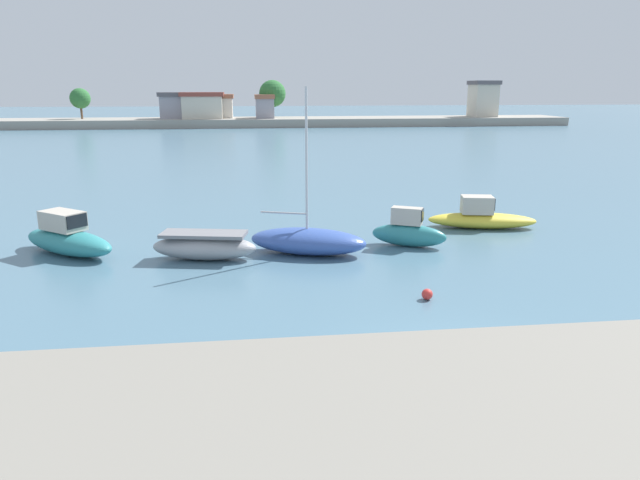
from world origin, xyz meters
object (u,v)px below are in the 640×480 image
Objects in this scene: moored_boat_1 at (204,246)px; mooring_buoy_1 at (192,239)px; moored_boat_2 at (308,241)px; mooring_buoy_3 at (427,294)px; moored_boat_0 at (68,239)px; moored_boat_3 at (409,232)px; moored_boat_4 at (481,218)px.

moored_boat_1 is 2.92m from mooring_buoy_1.
moored_boat_2 is 18.50× the size of mooring_buoy_3.
mooring_buoy_3 is at bearing 10.32° from moored_boat_0.
moored_boat_3 is (14.30, -0.54, -0.02)m from moored_boat_0.
moored_boat_1 is 13.64m from moored_boat_4.
moored_boat_2 is 5.56m from mooring_buoy_1.
moored_boat_2 reaches higher than moored_boat_3.
moored_boat_2 is 25.46× the size of mooring_buoy_1.
moored_boat_0 reaches higher than moored_boat_4.
moored_boat_3 is (8.65, 0.93, 0.09)m from moored_boat_1.
moored_boat_2 is at bearing -145.86° from moored_boat_3.
moored_boat_3 reaches higher than moored_boat_4.
moored_boat_4 is at bearing 59.11° from mooring_buoy_3.
moored_boat_2 is at bearing 31.41° from moored_boat_0.
moored_boat_0 is at bearing -167.32° from moored_boat_2.
moored_boat_3 is 9.14× the size of mooring_buoy_3.
moored_boat_2 is at bearing 14.97° from moored_boat_1.
moored_boat_0 reaches higher than moored_boat_3.
moored_boat_4 is (18.75, 2.35, -0.14)m from moored_boat_0.
moored_boat_3 is 9.59m from mooring_buoy_1.
moored_boat_1 is at bearing -74.98° from mooring_buoy_1.
moored_boat_1 is 0.81× the size of moored_boat_4.
mooring_buoy_1 is at bearing 53.32° from moored_boat_0.
mooring_buoy_3 is at bearing -40.71° from moored_boat_2.
moored_boat_4 is at bearing 45.37° from moored_boat_0.
mooring_buoy_3 is (3.32, -5.80, -0.37)m from moored_boat_2.
moored_boat_1 is at bearing -147.93° from moored_boat_3.
moored_boat_3 is 12.59× the size of mooring_buoy_1.
moored_boat_4 is 14.94× the size of mooring_buoy_3.
moored_boat_1 is 1.32× the size of moored_boat_3.
mooring_buoy_3 is (13.17, -6.98, -0.46)m from moored_boat_0.
moored_boat_3 is at bearing 27.71° from moored_boat_2.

